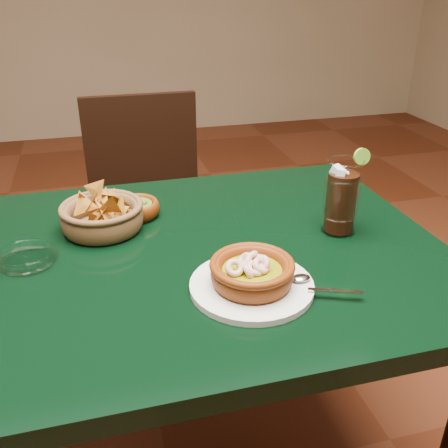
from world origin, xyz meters
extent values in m
cube|color=black|center=(0.00, 0.00, 0.73)|extent=(1.20, 0.80, 0.04)
cylinder|color=black|center=(0.54, 0.34, 0.35)|extent=(0.06, 0.06, 0.71)
cube|color=black|center=(0.06, 0.64, 0.44)|extent=(0.42, 0.42, 0.04)
cylinder|color=black|center=(-0.11, 0.46, 0.22)|extent=(0.04, 0.04, 0.44)
cylinder|color=black|center=(0.24, 0.46, 0.22)|extent=(0.04, 0.04, 0.44)
cylinder|color=black|center=(-0.11, 0.82, 0.22)|extent=(0.04, 0.04, 0.44)
cylinder|color=black|center=(0.24, 0.82, 0.22)|extent=(0.04, 0.04, 0.44)
cube|color=black|center=(0.06, 0.83, 0.68)|extent=(0.39, 0.03, 0.43)
cylinder|color=silver|center=(0.15, -0.17, 0.76)|extent=(0.23, 0.23, 0.01)
cylinder|color=#552006|center=(0.15, -0.17, 0.77)|extent=(0.13, 0.13, 0.01)
torus|color=#552006|center=(0.15, -0.17, 0.78)|extent=(0.17, 0.17, 0.04)
torus|color=#552006|center=(0.15, -0.17, 0.80)|extent=(0.15, 0.15, 0.01)
cylinder|color=#6D6F07|center=(0.15, -0.17, 0.79)|extent=(0.11, 0.11, 0.01)
torus|color=beige|center=(0.17, -0.17, 0.80)|extent=(0.04, 0.04, 0.04)
torus|color=beige|center=(0.17, -0.15, 0.80)|extent=(0.05, 0.04, 0.04)
torus|color=beige|center=(0.15, -0.15, 0.80)|extent=(0.04, 0.04, 0.04)
torus|color=beige|center=(0.14, -0.16, 0.80)|extent=(0.04, 0.05, 0.04)
torus|color=beige|center=(0.12, -0.18, 0.80)|extent=(0.04, 0.04, 0.04)
torus|color=beige|center=(0.14, -0.18, 0.80)|extent=(0.03, 0.05, 0.05)
torus|color=beige|center=(0.15, -0.18, 0.80)|extent=(0.04, 0.04, 0.03)
torus|color=beige|center=(0.16, -0.18, 0.80)|extent=(0.05, 0.05, 0.04)
cube|color=silver|center=(0.28, -0.24, 0.77)|extent=(0.09, 0.04, 0.00)
ellipsoid|color=silver|center=(0.24, -0.19, 0.77)|extent=(0.04, 0.02, 0.01)
cylinder|color=brown|center=(-0.10, 0.14, 0.75)|extent=(0.16, 0.16, 0.01)
torus|color=brown|center=(-0.10, 0.14, 0.78)|extent=(0.21, 0.21, 0.06)
torus|color=brown|center=(-0.10, 0.14, 0.81)|extent=(0.18, 0.18, 0.01)
cone|color=#AE6A1D|center=(-0.11, 0.11, 0.79)|extent=(0.08, 0.05, 0.08)
cone|color=#AE6A1D|center=(-0.10, 0.10, 0.80)|extent=(0.06, 0.06, 0.07)
cone|color=#AE6A1D|center=(-0.06, 0.17, 0.80)|extent=(0.08, 0.07, 0.05)
cone|color=#AE6A1D|center=(-0.10, 0.13, 0.79)|extent=(0.07, 0.07, 0.07)
cone|color=#AE6A1D|center=(-0.06, 0.11, 0.81)|extent=(0.05, 0.08, 0.08)
cone|color=#AE6A1D|center=(-0.12, 0.15, 0.81)|extent=(0.05, 0.07, 0.08)
cone|color=#AE6A1D|center=(-0.09, 0.14, 0.82)|extent=(0.07, 0.09, 0.07)
cone|color=#AE6A1D|center=(-0.06, 0.13, 0.79)|extent=(0.09, 0.07, 0.07)
cone|color=#AE6A1D|center=(-0.08, 0.09, 0.83)|extent=(0.08, 0.04, 0.07)
cone|color=#AE6A1D|center=(-0.13, 0.15, 0.81)|extent=(0.08, 0.04, 0.07)
cone|color=#AE6A1D|center=(-0.08, 0.16, 0.81)|extent=(0.09, 0.04, 0.09)
cone|color=#AE6A1D|center=(-0.10, 0.14, 0.79)|extent=(0.07, 0.02, 0.07)
cone|color=#AE6A1D|center=(-0.09, 0.10, 0.81)|extent=(0.06, 0.09, 0.07)
cone|color=#AE6A1D|center=(-0.08, 0.16, 0.82)|extent=(0.09, 0.09, 0.04)
cone|color=#AE6A1D|center=(-0.12, 0.14, 0.78)|extent=(0.07, 0.07, 0.08)
cone|color=#AE6A1D|center=(-0.10, 0.19, 0.83)|extent=(0.08, 0.05, 0.09)
cone|color=#AE6A1D|center=(-0.09, 0.10, 0.82)|extent=(0.06, 0.09, 0.08)
cone|color=#AE6A1D|center=(-0.13, 0.14, 0.82)|extent=(0.08, 0.04, 0.07)
cylinder|color=#552006|center=(-0.02, 0.19, 0.75)|extent=(0.09, 0.09, 0.01)
torus|color=#552006|center=(-0.02, 0.19, 0.77)|extent=(0.13, 0.13, 0.04)
cylinder|color=#345011|center=(-0.02, 0.19, 0.78)|extent=(0.08, 0.08, 0.01)
sphere|color=#345011|center=(0.00, 0.18, 0.78)|extent=(0.02, 0.02, 0.02)
sphere|color=#345011|center=(-0.03, 0.20, 0.78)|extent=(0.02, 0.02, 0.02)
sphere|color=#345011|center=(-0.03, 0.17, 0.78)|extent=(0.02, 0.02, 0.02)
sphere|color=#345011|center=(-0.01, 0.20, 0.78)|extent=(0.02, 0.02, 0.02)
sphere|color=#345011|center=(-0.03, 0.20, 0.78)|extent=(0.02, 0.02, 0.02)
cylinder|color=white|center=(0.41, 0.00, 0.75)|extent=(0.08, 0.08, 0.01)
torus|color=white|center=(0.41, 0.00, 0.83)|extent=(0.17, 0.17, 0.09)
cylinder|color=black|center=(0.41, 0.00, 0.82)|extent=(0.07, 0.07, 0.13)
cube|color=silver|center=(0.40, -0.01, 0.89)|extent=(0.03, 0.03, 0.02)
cube|color=silver|center=(0.42, 0.00, 0.88)|extent=(0.03, 0.03, 0.03)
cube|color=silver|center=(0.40, -0.02, 0.87)|extent=(0.03, 0.03, 0.03)
cube|color=silver|center=(0.39, 0.01, 0.89)|extent=(0.03, 0.03, 0.03)
torus|color=white|center=(0.41, 0.00, 0.91)|extent=(0.08, 0.08, 0.00)
cylinder|color=#67A527|center=(0.44, 0.00, 0.92)|extent=(0.04, 0.01, 0.04)
cylinder|color=white|center=(-0.25, 0.03, 0.75)|extent=(0.11, 0.11, 0.01)
torus|color=white|center=(-0.25, 0.03, 0.77)|extent=(0.13, 0.13, 0.03)
camera|label=1|loc=(-0.09, -0.89, 1.26)|focal=40.00mm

